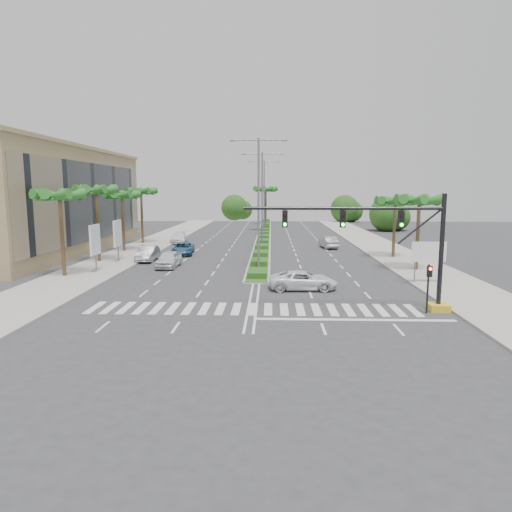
# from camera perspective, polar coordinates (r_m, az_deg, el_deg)

# --- Properties ---
(ground) EXTENTS (160.00, 160.00, 0.00)m
(ground) POSITION_cam_1_polar(r_m,az_deg,el_deg) (28.76, -0.47, -6.66)
(ground) COLOR #333335
(ground) RESTS_ON ground
(footpath_right) EXTENTS (6.00, 120.00, 0.15)m
(footpath_right) POSITION_cam_1_polar(r_m,az_deg,el_deg) (50.31, 18.09, -0.50)
(footpath_right) COLOR gray
(footpath_right) RESTS_ON ground
(footpath_left) EXTENTS (6.00, 120.00, 0.15)m
(footpath_left) POSITION_cam_1_polar(r_m,az_deg,el_deg) (51.01, -16.81, -0.33)
(footpath_left) COLOR gray
(footpath_left) RESTS_ON ground
(median) EXTENTS (2.20, 75.00, 0.20)m
(median) POSITION_cam_1_polar(r_m,az_deg,el_deg) (73.13, 1.00, 2.56)
(median) COLOR gray
(median) RESTS_ON ground
(median_grass) EXTENTS (1.80, 75.00, 0.04)m
(median_grass) POSITION_cam_1_polar(r_m,az_deg,el_deg) (73.12, 1.00, 2.66)
(median_grass) COLOR #395B1F
(median_grass) RESTS_ON median
(building) EXTENTS (12.00, 36.00, 12.00)m
(building) POSITION_cam_1_polar(r_m,az_deg,el_deg) (60.25, -25.04, 6.18)
(building) COLOR tan
(building) RESTS_ON ground
(signal_gantry) EXTENTS (12.60, 1.20, 7.20)m
(signal_gantry) POSITION_cam_1_polar(r_m,az_deg,el_deg) (29.18, 18.02, 0.09)
(signal_gantry) COLOR gold
(signal_gantry) RESTS_ON ground
(pedestrian_signal) EXTENTS (0.28, 0.36, 3.00)m
(pedestrian_signal) POSITION_cam_1_polar(r_m,az_deg,el_deg) (29.18, 20.77, -2.87)
(pedestrian_signal) COLOR black
(pedestrian_signal) RESTS_ON ground
(direction_sign) EXTENTS (2.70, 0.11, 3.40)m
(direction_sign) POSITION_cam_1_polar(r_m,az_deg,el_deg) (38.14, 20.77, 0.27)
(direction_sign) COLOR slate
(direction_sign) RESTS_ON ground
(billboard_near) EXTENTS (0.18, 2.10, 4.35)m
(billboard_near) POSITION_cam_1_polar(r_m,az_deg,el_deg) (42.96, -19.49, 1.87)
(billboard_near) COLOR slate
(billboard_near) RESTS_ON ground
(billboard_far) EXTENTS (0.18, 2.10, 4.35)m
(billboard_far) POSITION_cam_1_polar(r_m,az_deg,el_deg) (48.57, -16.93, 2.68)
(billboard_far) COLOR slate
(billboard_far) RESTS_ON ground
(palm_left_near) EXTENTS (4.57, 4.68, 7.55)m
(palm_left_near) POSITION_cam_1_polar(r_m,az_deg,el_deg) (41.69, -23.32, 6.63)
(palm_left_near) COLOR brown
(palm_left_near) RESTS_ON ground
(palm_left_mid) EXTENTS (4.57, 4.68, 7.95)m
(palm_left_mid) POSITION_cam_1_polar(r_m,az_deg,el_deg) (49.05, -19.36, 7.44)
(palm_left_mid) COLOR brown
(palm_left_mid) RESTS_ON ground
(palm_left_far) EXTENTS (4.57, 4.68, 7.35)m
(palm_left_far) POSITION_cam_1_polar(r_m,az_deg,el_deg) (56.59, -16.40, 7.04)
(palm_left_far) COLOR brown
(palm_left_far) RESTS_ON ground
(palm_left_end) EXTENTS (4.57, 4.68, 7.75)m
(palm_left_end) POSITION_cam_1_polar(r_m,az_deg,el_deg) (64.23, -14.17, 7.58)
(palm_left_end) COLOR brown
(palm_left_end) RESTS_ON ground
(palm_right_near) EXTENTS (4.57, 4.68, 7.05)m
(palm_right_near) POSITION_cam_1_polar(r_m,az_deg,el_deg) (43.85, 19.74, 6.23)
(palm_right_near) COLOR brown
(palm_right_near) RESTS_ON ground
(palm_right_far) EXTENTS (4.57, 4.68, 6.75)m
(palm_right_far) POSITION_cam_1_polar(r_m,az_deg,el_deg) (51.53, 17.02, 6.27)
(palm_right_far) COLOR brown
(palm_right_far) RESTS_ON ground
(palm_median_a) EXTENTS (4.57, 4.68, 8.05)m
(palm_median_a) POSITION_cam_1_polar(r_m,az_deg,el_deg) (82.76, 1.13, 8.14)
(palm_median_a) COLOR brown
(palm_median_a) RESTS_ON ground
(palm_median_b) EXTENTS (4.57, 4.68, 8.05)m
(palm_median_b) POSITION_cam_1_polar(r_m,az_deg,el_deg) (97.76, 1.25, 8.17)
(palm_median_b) COLOR brown
(palm_median_b) RESTS_ON ground
(streetlight_near) EXTENTS (5.10, 0.25, 12.00)m
(streetlight_near) POSITION_cam_1_polar(r_m,az_deg,el_deg) (41.78, 0.32, 7.47)
(streetlight_near) COLOR slate
(streetlight_near) RESTS_ON ground
(streetlight_mid) EXTENTS (5.10, 0.25, 12.00)m
(streetlight_mid) POSITION_cam_1_polar(r_m,az_deg,el_deg) (57.77, 0.77, 7.70)
(streetlight_mid) COLOR slate
(streetlight_mid) RESTS_ON ground
(streetlight_far) EXTENTS (5.10, 0.25, 12.00)m
(streetlight_far) POSITION_cam_1_polar(r_m,az_deg,el_deg) (73.77, 1.02, 7.83)
(streetlight_far) COLOR slate
(streetlight_far) RESTS_ON ground
(car_parked_a) EXTENTS (1.98, 4.67, 1.57)m
(car_parked_a) POSITION_cam_1_polar(r_m,az_deg,el_deg) (44.56, -10.84, -0.40)
(car_parked_a) COLOR silver
(car_parked_a) RESTS_ON ground
(car_parked_b) EXTENTS (1.80, 4.79, 1.56)m
(car_parked_b) POSITION_cam_1_polar(r_m,az_deg,el_deg) (49.13, -13.40, 0.31)
(car_parked_b) COLOR #B0B0B5
(car_parked_b) RESTS_ON ground
(car_parked_c) EXTENTS (2.75, 5.18, 1.39)m
(car_parked_c) POSITION_cam_1_polar(r_m,az_deg,el_deg) (53.01, -9.11, 0.91)
(car_parked_c) COLOR #2B5986
(car_parked_c) RESTS_ON ground
(car_parked_d) EXTENTS (2.44, 5.22, 1.48)m
(car_parked_d) POSITION_cam_1_polar(r_m,az_deg,el_deg) (64.92, -9.62, 2.29)
(car_parked_d) COLOR white
(car_parked_d) RESTS_ON ground
(car_crossing) EXTENTS (5.13, 2.49, 1.41)m
(car_crossing) POSITION_cam_1_polar(r_m,az_deg,el_deg) (34.28, 5.92, -3.04)
(car_crossing) COLOR white
(car_crossing) RESTS_ON ground
(car_right) EXTENTS (2.20, 4.75, 1.51)m
(car_right) POSITION_cam_1_polar(r_m,az_deg,el_deg) (59.00, 9.05, 1.72)
(car_right) COLOR #A8A8AD
(car_right) RESTS_ON ground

